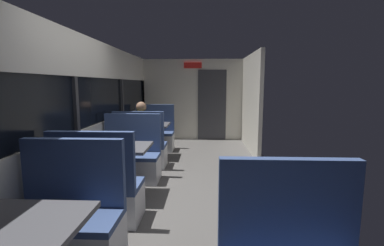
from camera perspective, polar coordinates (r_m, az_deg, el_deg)
name	(u,v)px	position (r m, az deg, el deg)	size (l,w,h in m)	color
ground_plane	(181,199)	(3.96, -2.35, -15.74)	(3.30, 9.20, 0.02)	#514F4C
carriage_window_panel_left	(75,120)	(4.04, -23.41, 0.60)	(0.09, 8.48, 2.30)	beige
carriage_end_bulkhead	(195,100)	(7.82, 0.62, 4.81)	(2.90, 0.11, 2.30)	beige
carriage_aisle_panel_right	(251,103)	(6.72, 12.26, 4.19)	(0.08, 2.40, 2.30)	beige
dining_table_near_window	(9,239)	(2.16, -34.09, -19.51)	(0.90, 0.70, 0.74)	#9E9EA3
bench_near_window_facing_entry	(68,227)	(2.82, -24.64, -19.25)	(0.95, 0.50, 1.10)	silver
dining_table_mid_window	(117,153)	(3.95, -15.50, -6.12)	(0.90, 0.70, 0.74)	#9E9EA3
bench_mid_window_facing_end	(99,194)	(3.42, -18.99, -14.01)	(0.95, 0.50, 1.10)	silver
bench_mid_window_facing_entry	(131,161)	(4.68, -12.70, -7.74)	(0.95, 0.50, 1.10)	silver
dining_table_far_window	(148,129)	(5.96, -9.24, -1.16)	(0.90, 0.70, 0.74)	#9E9EA3
bench_far_window_facing_end	(141,150)	(5.35, -10.68, -5.66)	(0.95, 0.50, 1.10)	silver
bench_far_window_facing_entry	(154,136)	(6.69, -7.97, -2.82)	(0.95, 0.50, 1.10)	silver
seated_passenger	(142,139)	(5.38, -10.57, -3.31)	(0.47, 0.55, 1.26)	#26262D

